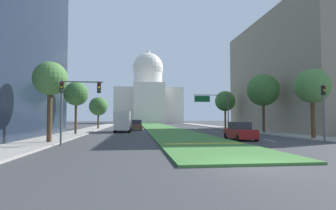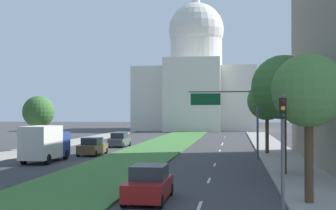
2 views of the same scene
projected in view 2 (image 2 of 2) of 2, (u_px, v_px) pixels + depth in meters
The scene contains 16 objects.
ground_plane at pixel (165, 145), 63.71m from camera, with size 260.00×260.00×0.00m, color #3D3D3F.
grass_median at pixel (158, 147), 58.39m from camera, with size 6.98×96.61×0.14m, color #427A38.
lane_dashes_right at pixel (219, 153), 51.70m from camera, with size 0.16×63.15×0.01m.
sidewalk_left at pixel (33, 150), 54.94m from camera, with size 4.00×96.61×0.15m, color #9E9991.
sidewalk_right at pixel (276, 152), 51.21m from camera, with size 4.00×96.61×0.15m, color #9E9991.
capitol_building at pixel (196, 82), 116.25m from camera, with size 28.13×25.20×31.74m.
traffic_light_near_right at pixel (283, 140), 19.33m from camera, with size 0.28×0.35×5.20m.
overhead_guide_sign at pixel (231, 109), 44.79m from camera, with size 6.52×0.20×6.50m.
street_tree_right_near at pixel (309, 92), 22.85m from camera, with size 3.52×3.52×7.23m.
street_tree_right_mid at pixel (284, 88), 33.40m from camera, with size 4.51×4.51×8.40m.
street_tree_left_far at pixel (39, 112), 53.50m from camera, with size 3.55×3.55×6.18m.
street_tree_right_far at pixel (267, 101), 49.41m from camera, with size 4.05×4.05×7.58m.
sedan_lead_stopped at pixel (149, 184), 23.96m from camera, with size 1.98×4.39×1.78m.
sedan_midblock at pixel (93, 147), 48.77m from camera, with size 2.09×4.58×1.80m.
sedan_distant at pixel (119, 140), 60.16m from camera, with size 2.11×4.27×1.78m.
box_truck_delivery at pixel (45, 143), 42.18m from camera, with size 2.40×6.40×3.20m.
Camera 2 is at (9.19, -9.44, 4.48)m, focal length 51.40 mm.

